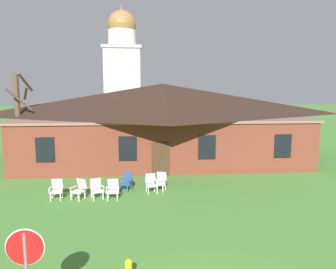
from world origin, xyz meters
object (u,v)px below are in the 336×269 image
Objects in this scene: lawn_chair_left_end at (96,188)px; lawn_chair_middle at (113,189)px; stop_sign at (26,262)px; lawn_chair_far_side at (151,183)px; lawn_chair_right_end at (126,181)px; lawn_chair_under_eave at (161,181)px; lawn_chair_near_door at (80,189)px; lawn_chair_by_porch at (57,189)px.

lawn_chair_left_end is 1.00× the size of lawn_chair_middle.
stop_sign reaches higher than lawn_chair_left_end.
lawn_chair_middle is 1.00× the size of lawn_chair_far_side.
lawn_chair_right_end is 1.83m from lawn_chair_under_eave.
lawn_chair_near_door is at bearing -152.95° from lawn_chair_right_end.
lawn_chair_right_end is at bearing 27.05° from lawn_chair_near_door.
stop_sign reaches higher than lawn_chair_under_eave.
lawn_chair_middle is 1.43m from lawn_chair_right_end.
lawn_chair_far_side is (1.30, -0.42, 0.00)m from lawn_chair_right_end.
lawn_chair_by_porch is at bearing -162.62° from lawn_chair_right_end.
lawn_chair_right_end is (1.68, 10.23, -1.28)m from stop_sign.
lawn_chair_left_end is 1.00× the size of lawn_chair_far_side.
lawn_chair_left_end and lawn_chair_far_side have the same top height.
lawn_chair_near_door is (1.11, -0.09, 0.00)m from lawn_chair_by_porch.
lawn_chair_middle and lawn_chair_under_eave have the same top height.
lawn_chair_far_side is (4.65, 0.63, 0.00)m from lawn_chair_by_porch.
lawn_chair_near_door is 1.00× the size of lawn_chair_under_eave.
stop_sign is at bearing -79.64° from lawn_chair_by_porch.
stop_sign reaches higher than lawn_chair_right_end.
stop_sign is 10.73m from lawn_chair_under_eave.
lawn_chair_far_side is (1.91, 0.88, 0.00)m from lawn_chair_middle.
lawn_chair_by_porch and lawn_chair_left_end have the same top height.
lawn_chair_near_door is at bearing 93.56° from stop_sign.
lawn_chair_by_porch is at bearing -170.32° from lawn_chair_under_eave.
lawn_chair_middle is 1.00× the size of lawn_chair_right_end.
lawn_chair_right_end is (2.24, 1.14, 0.00)m from lawn_chair_near_door.
lawn_chair_by_porch is 1.00× the size of lawn_chair_under_eave.
lawn_chair_left_end is (0.82, 0.00, 0.00)m from lawn_chair_near_door.
lawn_chair_near_door and lawn_chair_right_end have the same top height.
lawn_chair_left_end is at bearing -2.75° from lawn_chair_by_porch.
lawn_chair_near_door is at bearing -168.44° from lawn_chair_far_side.
lawn_chair_under_eave is (3.50, 10.07, -1.28)m from stop_sign.
stop_sign is 2.61× the size of lawn_chair_middle.
stop_sign reaches higher than lawn_chair_far_side.
stop_sign reaches higher than lawn_chair_middle.
lawn_chair_middle is at bearing -10.69° from lawn_chair_left_end.
lawn_chair_far_side is at bearing 7.70° from lawn_chair_by_porch.
lawn_chair_near_door is 1.64m from lawn_chair_middle.
lawn_chair_left_end is at bearing 169.31° from lawn_chair_middle.
lawn_chair_far_side is at bearing 24.67° from lawn_chair_middle.
stop_sign is 2.61× the size of lawn_chair_far_side.
stop_sign is 2.61× the size of lawn_chair_by_porch.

